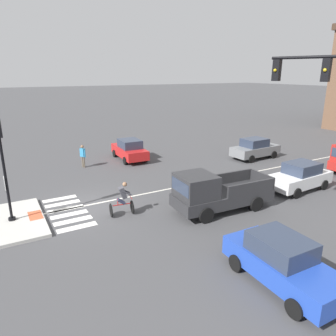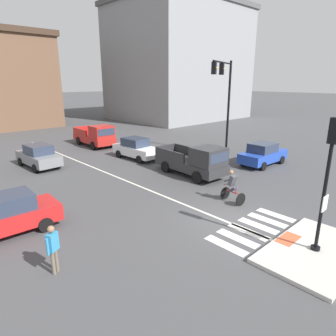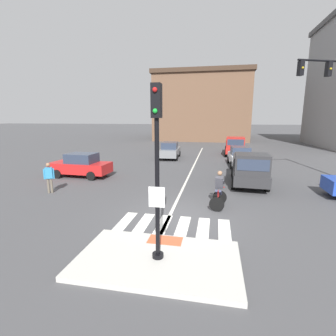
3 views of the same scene
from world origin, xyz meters
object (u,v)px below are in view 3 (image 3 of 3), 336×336
Objects in this scene: pickup_truck_charcoal_eastbound_mid at (250,170)px; cyclist at (219,189)px; pedestrian_at_curb_left at (49,175)px; signal_pole at (157,159)px; car_white_eastbound_far at (240,157)px; pickup_truck_red_eastbound_distant at (235,146)px; car_red_cross_left at (81,165)px; car_grey_westbound_distant at (170,150)px.

pickup_truck_charcoal_eastbound_mid reaches higher than cyclist.
signal_pole is at bearing -35.99° from pedestrian_at_curb_left.
pickup_truck_charcoal_eastbound_mid is at bearing -90.07° from car_white_eastbound_far.
pickup_truck_red_eastbound_distant is 3.08× the size of cyclist.
signal_pole reaches higher than car_white_eastbound_far.
pickup_truck_charcoal_eastbound_mid is 11.45m from pedestrian_at_curb_left.
pickup_truck_charcoal_eastbound_mid and pickup_truck_red_eastbound_distant have the same top height.
pedestrian_at_curb_left is (-9.00, 0.47, 0.11)m from cyclist.
car_red_cross_left is 0.80× the size of pickup_truck_charcoal_eastbound_mid.
car_white_eastbound_far is at bearing 76.87° from signal_pole.
car_grey_westbound_distant and car_red_cross_left have the same top height.
signal_pole is at bearing -80.49° from car_grey_westbound_distant.
pedestrian_at_curb_left is at bearing -123.89° from pickup_truck_red_eastbound_distant.
pickup_truck_charcoal_eastbound_mid is 3.09× the size of cyclist.
pickup_truck_red_eastbound_distant reaches higher than car_white_eastbound_far.
pickup_truck_red_eastbound_distant is 19.39m from pedestrian_at_curb_left.
pickup_truck_red_eastbound_distant is (-0.03, 12.40, 0.00)m from pickup_truck_charcoal_eastbound_mid.
pickup_truck_charcoal_eastbound_mid reaches higher than pedestrian_at_curb_left.
cyclist is (4.74, -13.26, 0.06)m from car_grey_westbound_distant.
car_grey_westbound_distant is 2.49× the size of cyclist.
car_red_cross_left is (-11.20, -6.13, 0.00)m from car_white_eastbound_far.
signal_pole reaches higher than pickup_truck_red_eastbound_distant.
cyclist is at bearing -70.35° from car_grey_westbound_distant.
car_white_eastbound_far is (3.56, 15.24, -2.18)m from signal_pole.
car_grey_westbound_distant is 2.50× the size of pedestrian_at_curb_left.
pickup_truck_charcoal_eastbound_mid is (11.19, -0.13, 0.17)m from car_red_cross_left.
pedestrian_at_curb_left reaches higher than car_grey_westbound_distant.
car_grey_westbound_distant is at bearing 156.66° from car_white_eastbound_far.
car_white_eastbound_far is 10.59m from cyclist.
signal_pole is at bearing -99.35° from pickup_truck_red_eastbound_distant.
car_red_cross_left is 16.60m from pickup_truck_red_eastbound_distant.
pickup_truck_red_eastbound_distant is 3.10× the size of pedestrian_at_curb_left.
car_red_cross_left is 2.48× the size of cyclist.
pickup_truck_red_eastbound_distant is at bearing 47.72° from car_red_cross_left.
cyclist is (9.35, -4.29, 0.06)m from car_red_cross_left.
signal_pole is 9.23m from pedestrian_at_curb_left.
pedestrian_at_curb_left is (-4.26, -12.79, 0.17)m from car_grey_westbound_distant.
signal_pole is 18.47m from car_grey_westbound_distant.
car_red_cross_left is at bearing -151.29° from car_white_eastbound_far.
signal_pole is 0.91× the size of pickup_truck_red_eastbound_distant.
pickup_truck_red_eastbound_distant reaches higher than car_grey_westbound_distant.
car_white_eastbound_far is at bearing -89.66° from pickup_truck_red_eastbound_distant.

